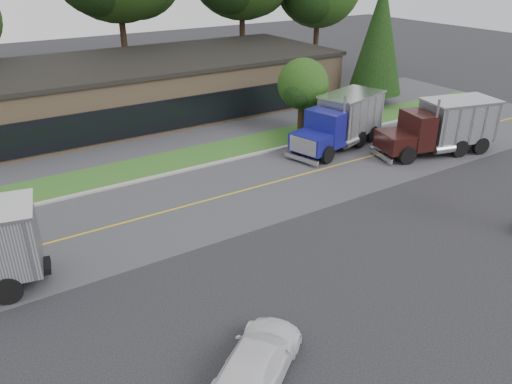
# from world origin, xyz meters

# --- Properties ---
(ground) EXTENTS (140.00, 140.00, 0.00)m
(ground) POSITION_xyz_m (0.00, 0.00, 0.00)
(ground) COLOR #38383E
(ground) RESTS_ON ground
(road) EXTENTS (60.00, 8.00, 0.02)m
(road) POSITION_xyz_m (0.00, 9.00, 0.00)
(road) COLOR #4F4F54
(road) RESTS_ON ground
(center_line) EXTENTS (60.00, 0.12, 0.01)m
(center_line) POSITION_xyz_m (0.00, 9.00, 0.00)
(center_line) COLOR gold
(center_line) RESTS_ON ground
(curb) EXTENTS (60.00, 0.30, 0.12)m
(curb) POSITION_xyz_m (0.00, 13.20, 0.00)
(curb) COLOR #9E9E99
(curb) RESTS_ON ground
(grass_verge) EXTENTS (60.00, 3.40, 0.03)m
(grass_verge) POSITION_xyz_m (0.00, 15.00, 0.00)
(grass_verge) COLOR #2E6221
(grass_verge) RESTS_ON ground
(far_parking) EXTENTS (60.00, 7.00, 0.02)m
(far_parking) POSITION_xyz_m (0.00, 20.00, 0.00)
(far_parking) COLOR #4F4F54
(far_parking) RESTS_ON ground
(strip_mall) EXTENTS (32.00, 12.00, 4.00)m
(strip_mall) POSITION_xyz_m (2.00, 26.00, 2.00)
(strip_mall) COLOR #8F7358
(strip_mall) RESTS_ON ground
(evergreen_right) EXTENTS (4.43, 4.43, 10.08)m
(evergreen_right) POSITION_xyz_m (20.00, 18.00, 5.54)
(evergreen_right) COLOR #382619
(evergreen_right) RESTS_ON ground
(tree_verge) EXTENTS (3.74, 3.52, 5.34)m
(tree_verge) POSITION_xyz_m (10.06, 15.04, 3.39)
(tree_verge) COLOR #382619
(tree_verge) RESTS_ON ground
(dump_truck_blue) EXTENTS (7.81, 4.38, 3.36)m
(dump_truck_blue) POSITION_xyz_m (10.65, 11.55, 1.80)
(dump_truck_blue) COLOR black
(dump_truck_blue) RESTS_ON ground
(dump_truck_maroon) EXTENTS (8.02, 4.31, 3.36)m
(dump_truck_maroon) POSITION_xyz_m (15.35, 7.20, 1.80)
(dump_truck_maroon) COLOR black
(dump_truck_maroon) RESTS_ON ground
(rally_car) EXTENTS (4.66, 4.09, 1.29)m
(rally_car) POSITION_xyz_m (-5.00, -2.55, 0.65)
(rally_car) COLOR white
(rally_car) RESTS_ON ground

